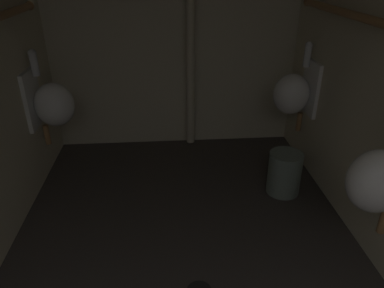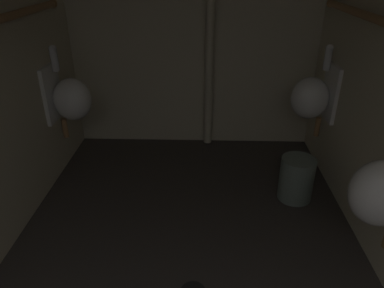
{
  "view_description": "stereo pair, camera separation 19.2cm",
  "coord_description": "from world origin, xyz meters",
  "px_view_note": "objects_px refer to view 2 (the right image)",
  "views": [
    {
      "loc": [
        -0.1,
        0.31,
        1.63
      ],
      "look_at": [
        0.04,
        2.02,
        0.76
      ],
      "focal_mm": 33.89,
      "sensor_mm": 36.0,
      "label": 1
    },
    {
      "loc": [
        0.09,
        0.31,
        1.63
      ],
      "look_at": [
        0.04,
        2.02,
        0.76
      ],
      "focal_mm": 33.89,
      "sensor_mm": 36.0,
      "label": 2
    }
  ],
  "objects_px": {
    "waste_bin": "(296,179)",
    "urinal_right_far": "(313,97)",
    "urinal_left_mid": "(69,98)",
    "standpipe_back_wall": "(210,18)"
  },
  "relations": [
    {
      "from": "waste_bin",
      "to": "urinal_right_far",
      "type": "bearing_deg",
      "value": 69.84
    },
    {
      "from": "urinal_left_mid",
      "to": "waste_bin",
      "type": "bearing_deg",
      "value": -11.69
    },
    {
      "from": "urinal_right_far",
      "to": "standpipe_back_wall",
      "type": "distance_m",
      "value": 1.07
    },
    {
      "from": "standpipe_back_wall",
      "to": "urinal_right_far",
      "type": "bearing_deg",
      "value": -27.2
    },
    {
      "from": "urinal_left_mid",
      "to": "waste_bin",
      "type": "relative_size",
      "value": 2.25
    },
    {
      "from": "standpipe_back_wall",
      "to": "waste_bin",
      "type": "height_order",
      "value": "standpipe_back_wall"
    },
    {
      "from": "urinal_right_far",
      "to": "waste_bin",
      "type": "bearing_deg",
      "value": -110.16
    },
    {
      "from": "urinal_right_far",
      "to": "urinal_left_mid",
      "type": "bearing_deg",
      "value": -177.24
    },
    {
      "from": "urinal_left_mid",
      "to": "urinal_right_far",
      "type": "distance_m",
      "value": 1.93
    },
    {
      "from": "urinal_right_far",
      "to": "waste_bin",
      "type": "xyz_separation_m",
      "value": [
        -0.17,
        -0.46,
        -0.48
      ]
    }
  ]
}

